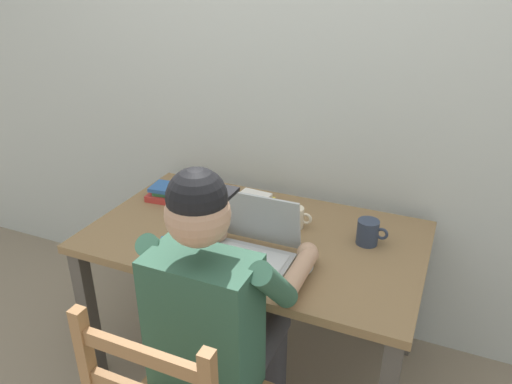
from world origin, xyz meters
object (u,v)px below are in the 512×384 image
object	(u,v)px
computer_mouse	(305,268)
book_stack_main	(170,193)
seated_person	(220,312)
coffee_mug_white	(295,217)
desk	(255,251)
book_stack_side	(252,201)
coffee_mug_dark	(209,208)
coffee_mug_spare	(368,232)
landscape_photo_print	(175,242)
laptop	(252,244)

from	to	relation	value
computer_mouse	book_stack_main	size ratio (longest dim) A/B	0.48
seated_person	coffee_mug_white	world-z (taller)	seated_person
desk	book_stack_main	size ratio (longest dim) A/B	6.63
book_stack_main	book_stack_side	world-z (taller)	book_stack_main
coffee_mug_dark	coffee_mug_spare	size ratio (longest dim) A/B	1.00
seated_person	book_stack_side	size ratio (longest dim) A/B	5.97
landscape_photo_print	computer_mouse	bearing A→B (deg)	-20.52
seated_person	coffee_mug_spare	size ratio (longest dim) A/B	9.97
desk	book_stack_side	xyz separation A→B (m)	(-0.11, 0.22, 0.12)
computer_mouse	seated_person	bearing A→B (deg)	-123.18
computer_mouse	coffee_mug_white	world-z (taller)	coffee_mug_white
coffee_mug_spare	landscape_photo_print	xyz separation A→B (m)	(-0.72, -0.31, -0.05)
landscape_photo_print	coffee_mug_spare	bearing A→B (deg)	1.04
landscape_photo_print	seated_person	bearing A→B (deg)	-60.98
coffee_mug_white	coffee_mug_spare	world-z (taller)	coffee_mug_spare
book_stack_side	landscape_photo_print	bearing A→B (deg)	-110.81
coffee_mug_white	coffee_mug_dark	distance (m)	0.39
landscape_photo_print	desk	bearing A→B (deg)	13.98
laptop	book_stack_side	distance (m)	0.42
coffee_mug_dark	book_stack_side	bearing A→B (deg)	52.18
laptop	coffee_mug_white	xyz separation A→B (m)	(0.08, 0.29, -0.01)
laptop	computer_mouse	size ratio (longest dim) A/B	3.30
desk	book_stack_main	xyz separation A→B (m)	(-0.51, 0.14, 0.12)
computer_mouse	book_stack_main	xyz separation A→B (m)	(-0.79, 0.32, 0.01)
seated_person	book_stack_side	bearing A→B (deg)	105.52
book_stack_main	coffee_mug_white	bearing A→B (deg)	-1.58
coffee_mug_white	coffee_mug_dark	size ratio (longest dim) A/B	0.93
coffee_mug_spare	landscape_photo_print	distance (m)	0.79
landscape_photo_print	coffee_mug_white	bearing A→B (deg)	16.17
computer_mouse	book_stack_main	bearing A→B (deg)	157.72
coffee_mug_white	landscape_photo_print	bearing A→B (deg)	-141.97
landscape_photo_print	book_stack_main	bearing A→B (deg)	103.24
coffee_mug_spare	desk	bearing A→B (deg)	-166.50
computer_mouse	landscape_photo_print	distance (m)	0.55
seated_person	coffee_mug_dark	size ratio (longest dim) A/B	10.00
desk	book_stack_side	size ratio (longest dim) A/B	6.62
laptop	computer_mouse	bearing A→B (deg)	-4.99
laptop	landscape_photo_print	bearing A→B (deg)	-174.42
coffee_mug_white	landscape_photo_print	world-z (taller)	coffee_mug_white
landscape_photo_print	book_stack_side	bearing A→B (deg)	47.33
coffee_mug_white	book_stack_main	world-z (taller)	coffee_mug_white
seated_person	coffee_mug_dark	distance (m)	0.63
laptop	landscape_photo_print	distance (m)	0.34
desk	seated_person	xyz separation A→B (m)	(0.08, -0.49, 0.06)
seated_person	book_stack_main	bearing A→B (deg)	133.42
laptop	coffee_mug_spare	distance (m)	0.48
coffee_mug_spare	landscape_photo_print	size ratio (longest dim) A/B	0.97
desk	laptop	world-z (taller)	laptop
seated_person	computer_mouse	world-z (taller)	seated_person
coffee_mug_spare	landscape_photo_print	world-z (taller)	coffee_mug_spare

